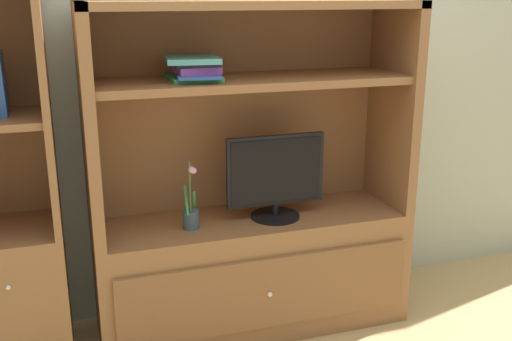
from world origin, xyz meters
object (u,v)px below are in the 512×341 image
(tv_monitor, at_px, (276,177))
(media_console, at_px, (252,231))
(potted_plant, at_px, (191,213))
(bookshelf_tall, at_px, (10,247))
(magazine_stack, at_px, (194,68))

(tv_monitor, bearing_deg, media_console, 156.48)
(media_console, xyz_separation_m, potted_plant, (-0.31, -0.06, 0.15))
(bookshelf_tall, bearing_deg, tv_monitor, -2.16)
(media_console, bearing_deg, tv_monitor, -23.52)
(magazine_stack, bearing_deg, potted_plant, -130.70)
(media_console, relative_size, magazine_stack, 4.52)
(tv_monitor, distance_m, magazine_stack, 0.64)
(magazine_stack, height_order, bookshelf_tall, bookshelf_tall)
(tv_monitor, distance_m, potted_plant, 0.44)
(bookshelf_tall, bearing_deg, media_console, -0.05)
(potted_plant, bearing_deg, magazine_stack, 49.30)
(potted_plant, bearing_deg, tv_monitor, 1.63)
(media_console, distance_m, potted_plant, 0.35)
(tv_monitor, height_order, magazine_stack, magazine_stack)
(media_console, relative_size, potted_plant, 4.98)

